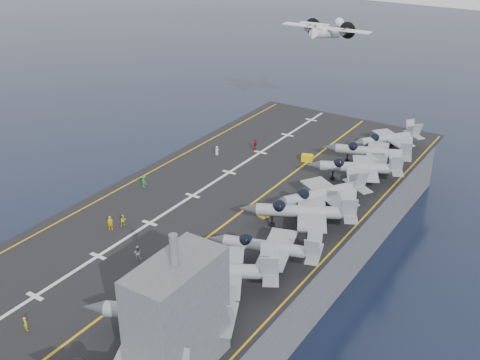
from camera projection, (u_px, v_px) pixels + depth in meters
The scene contains 27 objects.
ground at pixel (226, 265), 92.93m from camera, with size 500.00×500.00×0.00m, color #142135.
hull at pixel (226, 237), 90.77m from camera, with size 36.00×90.00×10.00m, color #56595E.
flight_deck at pixel (225, 207), 88.51m from camera, with size 38.00×92.00×0.40m, color black.
foul_line at pixel (242, 211), 86.96m from camera, with size 0.35×90.00×0.02m, color gold.
landing_centerline at pixel (193, 196), 91.35m from camera, with size 0.50×90.00×0.02m, color silver.
deck_edge_port at pixel (138, 179), 96.71m from camera, with size 0.25×90.00×0.02m, color gold.
deck_edge_stbd at pixel (341, 241), 79.39m from camera, with size 0.25×90.00×0.02m, color gold.
island_superstructure at pixel (177, 305), 55.13m from camera, with size 5.00×10.00×15.00m, color #56595E, non-canonical shape.
fighter_jet_1 at pixel (168, 313), 61.54m from camera, with size 19.20×16.59×5.61m, color #9CA8AF, non-canonical shape.
fighter_jet_2 at pixel (218, 269), 68.61m from camera, with size 19.35×17.35×5.60m, color gray, non-canonical shape.
fighter_jet_3 at pixel (271, 246), 73.68m from camera, with size 16.54×13.35×4.99m, color gray, non-canonical shape.
fighter_jet_4 at pixel (305, 210), 81.37m from camera, with size 19.10×16.76×5.56m, color #969EA6, non-canonical shape.
fighter_jet_5 at pixel (324, 192), 86.43m from camera, with size 17.09×18.69×5.40m, color #8C949B, non-canonical shape.
fighter_jet_6 at pixel (360, 167), 94.73m from camera, with size 17.93×15.57×5.23m, color #A1A9B2, non-canonical shape.
fighter_jet_7 at pixel (373, 151), 100.60m from camera, with size 16.99×13.78×5.11m, color #9CA5AB, non-canonical shape.
fighter_jet_8 at pixel (389, 137), 106.60m from camera, with size 15.46×16.32×4.72m, color gray, non-canonical shape.
tow_cart_a at pixel (131, 287), 69.32m from camera, with size 2.29×1.77×1.22m, color gold, non-canonical shape.
tow_cart_b at pixel (262, 212), 85.47m from camera, with size 2.09×1.71×1.08m, color gold, non-canonical shape.
tow_cart_c at pixel (307, 158), 102.88m from camera, with size 2.20×1.77×1.15m, color #E4BD08, non-canonical shape.
crew_1 at pixel (110, 223), 81.74m from camera, with size 1.47×1.44×2.06m, color #E3A10A.
crew_2 at pixel (123, 221), 82.68m from camera, with size 0.90×1.18×1.77m, color yellow.
crew_3 at pixel (144, 181), 93.54m from camera, with size 1.41×1.16×2.01m, color #238B2B.
crew_4 at pixel (255, 145), 107.02m from camera, with size 0.98×1.34×2.07m, color #B00C12.
crew_5 at pixel (217, 151), 105.15m from camera, with size 0.73×1.03×1.65m, color silver.
crew_6 at pixel (26, 324), 63.02m from camera, with size 1.15×0.94×1.66m, color yellow.
crew_7 at pixel (138, 253), 75.15m from camera, with size 1.40×1.25×1.95m, color silver.
transport_plane at pixel (326, 33), 130.37m from camera, with size 20.44×14.19×4.76m, color #BABCBE, non-canonical shape.
Camera 1 is at (44.07, -64.46, 52.13)m, focal length 45.00 mm.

